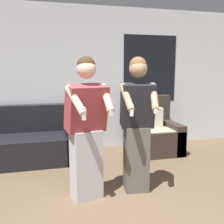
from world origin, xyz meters
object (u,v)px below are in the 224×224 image
at_px(couch, 24,143).
at_px(armchair, 153,134).
at_px(person_right, 137,124).
at_px(person_left, 86,129).

bearing_deg(couch, armchair, -1.33).
bearing_deg(armchair, person_right, -120.03).
bearing_deg(couch, person_left, -62.52).
distance_m(couch, person_left, 1.85).
height_order(armchair, person_left, person_left).
bearing_deg(couch, person_right, -46.45).
distance_m(couch, armchair, 2.30).
bearing_deg(person_left, person_right, 3.74).
xyz_separation_m(couch, person_left, (0.82, -1.57, 0.53)).
height_order(couch, person_left, person_left).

